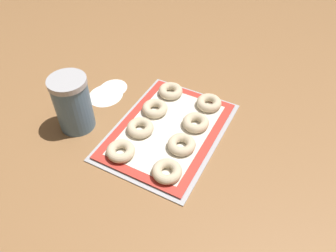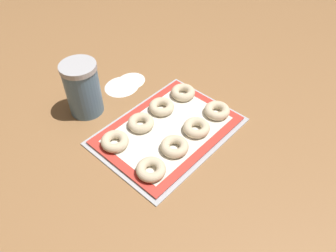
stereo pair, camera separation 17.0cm
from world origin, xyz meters
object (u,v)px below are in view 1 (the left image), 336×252
at_px(bagel_back_far_left, 121,151).
at_px(bagel_front_far_left, 167,171).
at_px(bagel_front_far_right, 209,103).
at_px(bagel_back_mid_left, 140,128).
at_px(bagel_back_mid_right, 155,108).
at_px(flour_canister, 73,103).
at_px(baking_tray, 168,131).
at_px(bagel_front_mid_right, 196,123).
at_px(bagel_front_mid_left, 182,144).
at_px(bagel_back_far_right, 171,91).

bearing_deg(bagel_back_far_left, bagel_front_far_left, -90.73).
bearing_deg(bagel_front_far_right, bagel_back_mid_left, 145.56).
xyz_separation_m(bagel_back_mid_right, flour_canister, (-0.15, 0.18, 0.06)).
bearing_deg(bagel_front_far_left, baking_tray, 26.92).
xyz_separation_m(bagel_front_far_left, bagel_back_far_left, (0.00, 0.14, 0.00)).
bearing_deg(bagel_front_mid_right, bagel_front_far_left, -177.48).
xyz_separation_m(bagel_front_mid_right, bagel_back_far_left, (-0.19, 0.13, 0.00)).
relative_size(bagel_front_far_left, bagel_front_far_right, 1.00).
bearing_deg(bagel_front_far_left, flour_canister, 82.15).
xyz_separation_m(bagel_front_far_left, bagel_front_mid_right, (0.20, 0.01, 0.00)).
distance_m(bagel_front_far_left, flour_canister, 0.33).
xyz_separation_m(bagel_front_mid_left, bagel_back_far_left, (-0.10, 0.13, 0.00)).
xyz_separation_m(bagel_front_far_left, bagel_front_mid_left, (0.10, 0.01, 0.00)).
relative_size(bagel_front_far_right, bagel_back_far_right, 1.00).
relative_size(bagel_front_mid_left, flour_canister, 0.46).
relative_size(bagel_back_mid_right, flour_canister, 0.46).
xyz_separation_m(bagel_back_far_right, flour_canister, (-0.25, 0.18, 0.06)).
xyz_separation_m(baking_tray, bagel_back_far_right, (0.15, 0.07, 0.02)).
relative_size(bagel_front_mid_left, bagel_back_far_right, 1.00).
bearing_deg(bagel_front_far_left, bagel_back_far_right, 25.91).
relative_size(baking_tray, bagel_front_far_right, 5.23).
xyz_separation_m(baking_tray, bagel_front_mid_left, (-0.05, -0.07, 0.02)).
distance_m(bagel_front_mid_right, bagel_back_far_left, 0.24).
relative_size(bagel_front_far_left, bagel_front_mid_left, 1.00).
relative_size(baking_tray, bagel_front_mid_left, 5.23).
bearing_deg(bagel_back_far_left, bagel_front_mid_left, -54.12).
height_order(bagel_front_mid_right, bagel_back_far_right, same).
relative_size(bagel_back_mid_left, flour_canister, 0.46).
bearing_deg(bagel_back_mid_left, bagel_front_mid_right, -54.62).
bearing_deg(bagel_front_far_left, bagel_front_mid_left, 4.28).
bearing_deg(bagel_front_mid_right, flour_canister, 115.40).
relative_size(bagel_front_far_right, flour_canister, 0.46).
bearing_deg(bagel_front_mid_left, bagel_back_far_right, 34.93).
height_order(bagel_back_far_left, bagel_back_mid_right, same).
height_order(baking_tray, bagel_front_far_right, bagel_front_far_right).
height_order(bagel_front_mid_right, bagel_back_mid_right, same).
distance_m(bagel_back_far_left, bagel_back_mid_right, 0.19).
bearing_deg(baking_tray, flour_canister, 111.70).
height_order(bagel_back_far_left, bagel_back_mid_left, same).
bearing_deg(bagel_front_far_right, bagel_front_mid_left, -179.70).
xyz_separation_m(baking_tray, bagel_front_far_right, (0.15, -0.07, 0.02)).
bearing_deg(bagel_front_mid_left, bagel_back_mid_left, 89.04).
distance_m(baking_tray, flour_canister, 0.28).
bearing_deg(bagel_back_far_right, baking_tray, -155.12).
bearing_deg(bagel_back_mid_right, bagel_back_far_right, -2.04).
bearing_deg(bagel_back_far_left, baking_tray, -25.48).
relative_size(bagel_front_mid_right, bagel_back_far_left, 1.00).
bearing_deg(bagel_front_far_right, bagel_back_mid_right, 126.59).
bearing_deg(bagel_front_mid_right, bagel_back_mid_left, 125.38).
xyz_separation_m(bagel_back_far_left, bagel_back_mid_right, (0.19, 0.00, 0.00)).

